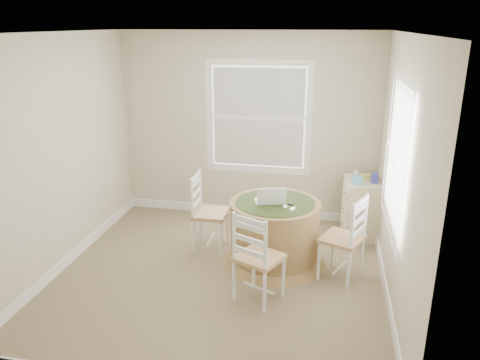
% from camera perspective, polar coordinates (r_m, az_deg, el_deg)
% --- Properties ---
extents(room, '(3.64, 3.64, 2.64)m').
position_cam_1_polar(room, '(4.95, -0.44, 2.34)').
color(room, '#7F6A50').
rests_on(room, ground).
extents(round_table, '(1.22, 1.22, 0.75)m').
position_cam_1_polar(round_table, '(5.48, 4.23, -6.02)').
color(round_table, '#997044').
rests_on(round_table, ground).
extents(chair_left, '(0.40, 0.42, 0.95)m').
position_cam_1_polar(chair_left, '(5.75, -3.63, -4.05)').
color(chair_left, white).
rests_on(chair_left, ground).
extents(chair_near, '(0.55, 0.54, 0.95)m').
position_cam_1_polar(chair_near, '(4.71, 2.34, -9.38)').
color(chair_near, white).
rests_on(chair_near, ground).
extents(chair_right, '(0.54, 0.55, 0.95)m').
position_cam_1_polar(chair_right, '(5.21, 12.33, -6.96)').
color(chair_right, white).
rests_on(chair_right, ground).
extents(laptop, '(0.39, 0.36, 0.23)m').
position_cam_1_polar(laptop, '(5.32, 3.68, -2.48)').
color(laptop, white).
rests_on(laptop, round_table).
extents(mouse, '(0.08, 0.11, 0.03)m').
position_cam_1_polar(mouse, '(5.22, 5.50, -3.22)').
color(mouse, white).
rests_on(mouse, round_table).
extents(phone, '(0.07, 0.10, 0.02)m').
position_cam_1_polar(phone, '(5.17, 6.44, -3.55)').
color(phone, '#B7BABF').
rests_on(phone, round_table).
extents(keys, '(0.07, 0.06, 0.02)m').
position_cam_1_polar(keys, '(5.29, 6.18, -2.99)').
color(keys, black).
rests_on(keys, round_table).
extents(corner_chest, '(0.49, 0.63, 0.77)m').
position_cam_1_polar(corner_chest, '(6.31, 14.43, -3.35)').
color(corner_chest, beige).
rests_on(corner_chest, ground).
extents(tissue_box, '(0.13, 0.13, 0.10)m').
position_cam_1_polar(tissue_box, '(6.01, 14.10, -0.01)').
color(tissue_box, '#54A2C1').
rests_on(tissue_box, corner_chest).
extents(box_yellow, '(0.16, 0.12, 0.06)m').
position_cam_1_polar(box_yellow, '(6.22, 15.36, 0.33)').
color(box_yellow, gold).
rests_on(box_yellow, corner_chest).
extents(box_blue, '(0.09, 0.09, 0.12)m').
position_cam_1_polar(box_blue, '(6.10, 16.10, 0.20)').
color(box_blue, '#313593').
rests_on(box_blue, corner_chest).
extents(cup_cream, '(0.07, 0.07, 0.09)m').
position_cam_1_polar(cup_cream, '(6.29, 13.93, 0.79)').
color(cup_cream, beige).
rests_on(cup_cream, corner_chest).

